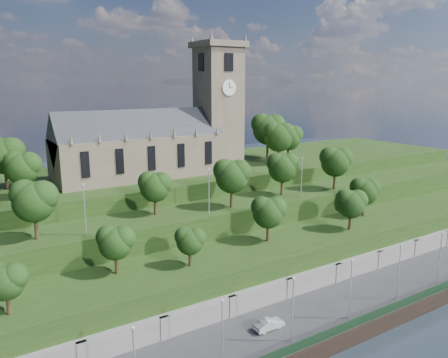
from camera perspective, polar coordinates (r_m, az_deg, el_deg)
promenade at (r=61.64m, az=8.02°, el=-18.97°), size 160.00×12.00×2.00m
quay_wall at (r=57.86m, az=12.14°, el=-21.34°), size 160.00×0.50×2.20m
fence at (r=57.43m, az=11.74°, el=-19.82°), size 160.00×0.10×1.20m
retaining_wall at (r=64.93m, az=4.56°, el=-15.61°), size 160.00×2.10×5.00m
embankment_lower at (r=68.66m, az=1.52°, el=-12.53°), size 160.00×12.00×8.00m
embankment_upper at (r=76.57m, az=-3.06°, el=-8.20°), size 160.00×10.00×12.00m
hilltop at (r=94.14m, az=-9.29°, el=-3.40°), size 160.00×32.00×15.00m
church at (r=87.84m, az=-8.14°, el=5.50°), size 38.60×12.35×27.60m
trees_lower at (r=68.63m, az=5.21°, el=-4.77°), size 66.97×8.93×7.54m
trees_upper at (r=74.96m, az=0.58°, el=0.61°), size 62.18×8.28×8.62m
trees_hilltop at (r=88.16m, az=-6.47°, el=4.89°), size 74.27×16.16×10.79m
lamp_posts_promenade at (r=55.30m, az=8.97°, el=-15.96°), size 60.36×0.36×8.47m
lamp_posts_upper at (r=71.00m, az=-1.99°, el=-1.11°), size 40.36×0.36×7.49m
car_middle at (r=59.36m, az=5.90°, el=-18.34°), size 4.23×1.49×1.39m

